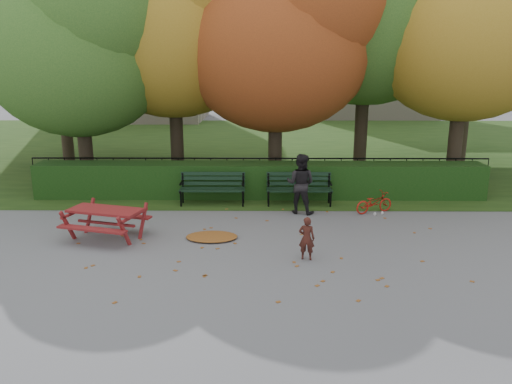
{
  "coord_description": "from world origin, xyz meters",
  "views": [
    {
      "loc": [
        0.03,
        -9.73,
        3.8
      ],
      "look_at": [
        -0.07,
        1.15,
        1.0
      ],
      "focal_mm": 35.0,
      "sensor_mm": 36.0,
      "label": 1
    }
  ],
  "objects_px": {
    "child": "(307,238)",
    "tree_g": "(485,20)",
    "tree_a": "(84,39)",
    "picnic_table": "(106,216)",
    "tree_e": "(482,19)",
    "adult": "(300,184)",
    "tree_b": "(182,11)",
    "bench_right": "(299,186)",
    "tree_f": "(62,10)",
    "bench_left": "(213,186)",
    "bicycle": "(374,202)",
    "tree_c": "(288,29)"
  },
  "relations": [
    {
      "from": "bench_left",
      "to": "child",
      "type": "xyz_separation_m",
      "value": [
        2.25,
        -4.07,
        -0.08
      ]
    },
    {
      "from": "tree_f",
      "to": "adult",
      "type": "xyz_separation_m",
      "value": [
        8.2,
        -6.38,
        -4.9
      ]
    },
    {
      "from": "bench_right",
      "to": "bicycle",
      "type": "bearing_deg",
      "value": -23.33
    },
    {
      "from": "tree_c",
      "to": "tree_g",
      "type": "height_order",
      "value": "tree_g"
    },
    {
      "from": "tree_b",
      "to": "child",
      "type": "bearing_deg",
      "value": -64.51
    },
    {
      "from": "tree_a",
      "to": "child",
      "type": "height_order",
      "value": "tree_a"
    },
    {
      "from": "tree_a",
      "to": "child",
      "type": "xyz_separation_m",
      "value": [
        6.14,
        -5.95,
        -4.08
      ]
    },
    {
      "from": "bench_right",
      "to": "picnic_table",
      "type": "distance_m",
      "value": 5.35
    },
    {
      "from": "tree_g",
      "to": "bench_left",
      "type": "relative_size",
      "value": 4.75
    },
    {
      "from": "bench_right",
      "to": "bicycle",
      "type": "xyz_separation_m",
      "value": [
        1.91,
        -0.82,
        -0.24
      ]
    },
    {
      "from": "tree_f",
      "to": "child",
      "type": "relative_size",
      "value": 10.36
    },
    {
      "from": "child",
      "to": "adult",
      "type": "xyz_separation_m",
      "value": [
        0.12,
        3.23,
        0.34
      ]
    },
    {
      "from": "bench_left",
      "to": "bicycle",
      "type": "height_order",
      "value": "bench_left"
    },
    {
      "from": "bench_right",
      "to": "bicycle",
      "type": "distance_m",
      "value": 2.09
    },
    {
      "from": "tree_a",
      "to": "tree_b",
      "type": "relative_size",
      "value": 0.85
    },
    {
      "from": "tree_g",
      "to": "bench_left",
      "type": "height_order",
      "value": "tree_g"
    },
    {
      "from": "tree_a",
      "to": "child",
      "type": "relative_size",
      "value": 8.44
    },
    {
      "from": "bicycle",
      "to": "adult",
      "type": "bearing_deg",
      "value": 67.58
    },
    {
      "from": "tree_e",
      "to": "bicycle",
      "type": "distance_m",
      "value": 6.61
    },
    {
      "from": "tree_e",
      "to": "adult",
      "type": "height_order",
      "value": "tree_e"
    },
    {
      "from": "tree_a",
      "to": "adult",
      "type": "relative_size",
      "value": 4.75
    },
    {
      "from": "tree_b",
      "to": "bench_right",
      "type": "xyz_separation_m",
      "value": [
        3.54,
        -3.04,
        -4.88
      ]
    },
    {
      "from": "tree_a",
      "to": "tree_g",
      "type": "distance_m",
      "value": 14.18
    },
    {
      "from": "bicycle",
      "to": "tree_f",
      "type": "bearing_deg",
      "value": 34.97
    },
    {
      "from": "child",
      "to": "adult",
      "type": "distance_m",
      "value": 3.25
    },
    {
      "from": "adult",
      "to": "bicycle",
      "type": "height_order",
      "value": "adult"
    },
    {
      "from": "bench_right",
      "to": "child",
      "type": "distance_m",
      "value": 4.07
    },
    {
      "from": "tree_b",
      "to": "tree_c",
      "type": "bearing_deg",
      "value": -13.45
    },
    {
      "from": "tree_g",
      "to": "bench_right",
      "type": "distance_m",
      "value": 10.61
    },
    {
      "from": "adult",
      "to": "bicycle",
      "type": "distance_m",
      "value": 2.01
    },
    {
      "from": "bench_left",
      "to": "picnic_table",
      "type": "bearing_deg",
      "value": -126.2
    },
    {
      "from": "tree_c",
      "to": "picnic_table",
      "type": "xyz_separation_m",
      "value": [
        -4.24,
        -5.14,
        -4.29
      ]
    },
    {
      "from": "tree_f",
      "to": "child",
      "type": "distance_m",
      "value": 13.61
    },
    {
      "from": "tree_b",
      "to": "bench_left",
      "type": "distance_m",
      "value": 5.87
    },
    {
      "from": "child",
      "to": "bicycle",
      "type": "relative_size",
      "value": 0.82
    },
    {
      "from": "tree_g",
      "to": "tree_f",
      "type": "bearing_deg",
      "value": -178.06
    },
    {
      "from": "tree_e",
      "to": "bench_left",
      "type": "relative_size",
      "value": 4.53
    },
    {
      "from": "tree_g",
      "to": "bicycle",
      "type": "bearing_deg",
      "value": -127.71
    },
    {
      "from": "tree_g",
      "to": "adult",
      "type": "relative_size",
      "value": 5.43
    },
    {
      "from": "tree_e",
      "to": "bench_right",
      "type": "height_order",
      "value": "tree_e"
    },
    {
      "from": "child",
      "to": "tree_g",
      "type": "bearing_deg",
      "value": -114.51
    },
    {
      "from": "tree_g",
      "to": "tree_e",
      "type": "bearing_deg",
      "value": -114.4
    },
    {
      "from": "tree_e",
      "to": "tree_a",
      "type": "bearing_deg",
      "value": -179.06
    },
    {
      "from": "bench_left",
      "to": "adult",
      "type": "relative_size",
      "value": 1.14
    },
    {
      "from": "tree_e",
      "to": "adult",
      "type": "distance_m",
      "value": 7.53
    },
    {
      "from": "bench_right",
      "to": "adult",
      "type": "height_order",
      "value": "adult"
    },
    {
      "from": "tree_a",
      "to": "tree_e",
      "type": "relative_size",
      "value": 0.92
    },
    {
      "from": "picnic_table",
      "to": "tree_e",
      "type": "bearing_deg",
      "value": 42.56
    },
    {
      "from": "tree_a",
      "to": "adult",
      "type": "distance_m",
      "value": 7.78
    },
    {
      "from": "tree_a",
      "to": "bicycle",
      "type": "relative_size",
      "value": 6.96
    }
  ]
}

